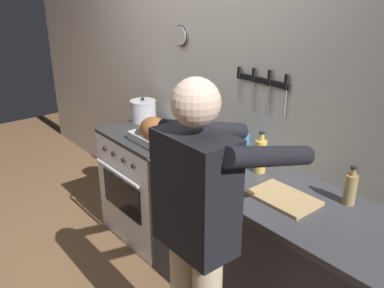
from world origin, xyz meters
The scene contains 10 objects.
wall_back centered at (0.00, 1.35, 1.30)m, with size 6.00×0.13×2.60m.
counter_block centered at (1.20, 0.99, 0.45)m, with size 2.03×0.65×0.90m.
stove centered at (-0.22, 0.99, 0.45)m, with size 0.76×0.67×0.90m.
person_cook centered at (1.08, 0.36, 0.95)m, with size 0.51×0.63×1.66m.
roasting_pan centered at (-0.05, 0.89, 0.99)m, with size 0.35×0.26×0.19m.
stock_pot centered at (-0.51, 1.09, 0.99)m, with size 0.22×0.22×0.21m.
cutting_board centered at (1.10, 0.95, 0.91)m, with size 0.36×0.24×0.02m, color tan.
bottle_cooking_oil centered at (0.78, 1.11, 1.01)m, with size 0.07×0.07×0.27m.
bottle_vinegar centered at (1.35, 1.18, 0.99)m, with size 0.07×0.07×0.22m.
bottle_dish_soap centered at (0.59, 1.16, 1.00)m, with size 0.06×0.06×0.24m.
Camera 1 is at (2.31, -0.69, 2.02)m, focal length 38.57 mm.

